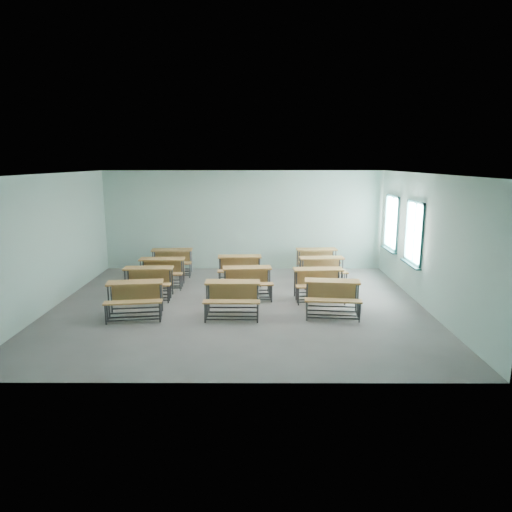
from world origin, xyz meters
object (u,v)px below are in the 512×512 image
at_px(desk_unit_r0c2, 332,292).
at_px(desk_unit_r3c0, 172,258).
at_px(desk_unit_r1c1, 247,278).
at_px(desk_unit_r2c2, 322,267).
at_px(desk_unit_r1c2, 319,279).
at_px(desk_unit_r0c1, 233,293).
at_px(desk_unit_r2c0, 162,268).
at_px(desk_unit_r0c0, 135,294).
at_px(desk_unit_r1c0, 148,278).
at_px(desk_unit_r3c2, 317,257).
at_px(desk_unit_r2c1, 240,265).

height_order(desk_unit_r0c2, desk_unit_r3c0, same).
relative_size(desk_unit_r1c1, desk_unit_r2c2, 1.00).
distance_m(desk_unit_r1c2, desk_unit_r2c2, 1.43).
xyz_separation_m(desk_unit_r0c1, desk_unit_r2c0, (-2.14, 2.53, 0.00)).
bearing_deg(desk_unit_r2c2, desk_unit_r0c2, -98.04).
bearing_deg(desk_unit_r1c1, desk_unit_r0c0, -154.86).
bearing_deg(desk_unit_r0c1, desk_unit_r1c0, 148.71).
relative_size(desk_unit_r0c0, desk_unit_r2c2, 1.03).
bearing_deg(desk_unit_r1c2, desk_unit_r1c1, 172.24).
bearing_deg(desk_unit_r0c0, desk_unit_r2c0, 80.42).
distance_m(desk_unit_r2c0, desk_unit_r3c2, 4.81).
bearing_deg(desk_unit_r2c0, desk_unit_r1c1, -25.43).
bearing_deg(desk_unit_r0c2, desk_unit_r1c0, 169.70).
height_order(desk_unit_r1c2, desk_unit_r3c0, same).
distance_m(desk_unit_r1c1, desk_unit_r3c2, 3.33).
bearing_deg(desk_unit_r2c1, desk_unit_r3c2, 22.38).
height_order(desk_unit_r2c2, desk_unit_r3c2, same).
xyz_separation_m(desk_unit_r1c1, desk_unit_r3c0, (-2.41, 2.47, 0.00)).
height_order(desk_unit_r2c0, desk_unit_r2c2, same).
relative_size(desk_unit_r0c2, desk_unit_r2c0, 1.04).
bearing_deg(desk_unit_r0c0, desk_unit_r2c1, 44.33).
height_order(desk_unit_r0c1, desk_unit_r1c2, same).
relative_size(desk_unit_r0c1, desk_unit_r2c0, 0.99).
relative_size(desk_unit_r0c0, desk_unit_r3c2, 1.03).
bearing_deg(desk_unit_r3c2, desk_unit_r2c0, -166.99).
distance_m(desk_unit_r0c0, desk_unit_r2c1, 3.70).
bearing_deg(desk_unit_r0c1, desk_unit_r3c2, 59.06).
xyz_separation_m(desk_unit_r0c1, desk_unit_r1c2, (2.13, 1.28, 0.00)).
height_order(desk_unit_r0c2, desk_unit_r3c2, same).
xyz_separation_m(desk_unit_r2c1, desk_unit_r3c0, (-2.16, 1.03, 0.00)).
xyz_separation_m(desk_unit_r0c0, desk_unit_r0c1, (2.22, 0.04, 0.00)).
distance_m(desk_unit_r0c2, desk_unit_r3c0, 5.82).
bearing_deg(desk_unit_r0c2, desk_unit_r0c0, -172.57).
xyz_separation_m(desk_unit_r0c2, desk_unit_r1c1, (-1.98, 1.35, 0.00)).
bearing_deg(desk_unit_r3c0, desk_unit_r0c2, -45.03).
bearing_deg(desk_unit_r3c2, desk_unit_r1c1, -134.63).
xyz_separation_m(desk_unit_r0c0, desk_unit_r3c0, (0.11, 3.95, 0.00)).
xyz_separation_m(desk_unit_r0c0, desk_unit_r2c2, (4.64, 2.72, 0.00)).
distance_m(desk_unit_r3c0, desk_unit_r3c2, 4.55).
relative_size(desk_unit_r0c1, desk_unit_r2c1, 0.98).
xyz_separation_m(desk_unit_r1c0, desk_unit_r2c1, (2.31, 1.48, 0.00)).
height_order(desk_unit_r1c2, desk_unit_r2c0, same).
distance_m(desk_unit_r0c0, desk_unit_r3c2, 6.16).
distance_m(desk_unit_r0c1, desk_unit_r3c2, 4.68).
bearing_deg(desk_unit_r3c2, desk_unit_r0c1, -126.21).
xyz_separation_m(desk_unit_r1c0, desk_unit_r1c2, (4.39, -0.12, 0.00)).
distance_m(desk_unit_r0c1, desk_unit_r0c2, 2.29).
relative_size(desk_unit_r0c1, desk_unit_r1c1, 0.95).
distance_m(desk_unit_r0c1, desk_unit_r3c0, 4.44).
bearing_deg(desk_unit_r3c2, desk_unit_r3c0, 176.31).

